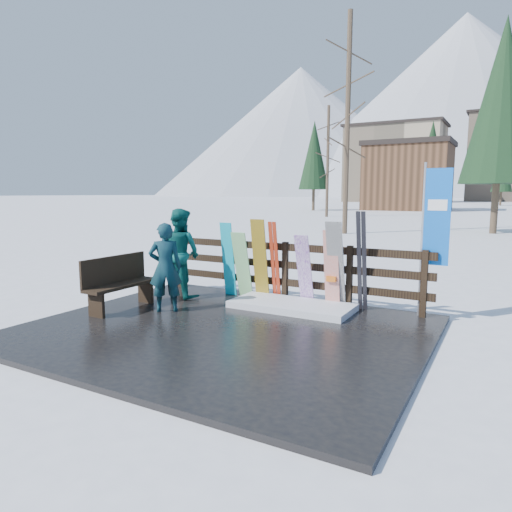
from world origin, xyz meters
The scene contains 18 objects.
ground centered at (0.00, 0.00, 0.00)m, with size 700.00×700.00×0.00m, color white.
deck centered at (0.00, 0.00, 0.04)m, with size 6.00×5.00×0.08m, color black.
fence centered at (0.00, 2.20, 0.74)m, with size 5.60×0.10×1.15m.
snow_patch centered at (0.42, 1.60, 0.14)m, with size 2.21×1.00×0.12m, color white.
bench centered at (-2.32, 0.08, 0.60)m, with size 0.41×1.50×0.97m.
snowboard_0 centered at (-1.18, 1.98, 0.83)m, with size 0.26×0.03×1.52m, color #11AFCC.
snowboard_1 centered at (-0.86, 1.98, 0.75)m, with size 0.32×0.03×1.37m, color white.
snowboard_2 centered at (-0.44, 1.98, 0.88)m, with size 0.30×0.03×1.61m, color yellow.
snowboard_3 centered at (0.50, 1.98, 0.75)m, with size 0.27×0.03×1.38m, color white.
snowboard_4 centered at (1.11, 1.98, 0.88)m, with size 0.30×0.03×1.64m, color black.
snowboard_5 centered at (1.03, 1.98, 0.80)m, with size 0.28×0.03×1.46m, color silver.
ski_pair_a centered at (-0.16, 2.05, 0.86)m, with size 0.16×0.28×1.56m.
ski_pair_b centered at (1.56, 2.05, 0.97)m, with size 0.17×0.35×1.79m.
rental_flag centered at (2.69, 2.25, 1.69)m, with size 0.45×0.04×2.60m.
person_front centered at (-1.47, 0.36, 0.87)m, with size 0.58×0.38×1.59m, color #104541.
person_back centered at (-1.95, 1.39, 0.98)m, with size 0.87×0.68×1.79m, color #0C5550.
resort_buildings centered at (1.03, 115.41, 9.81)m, with size 73.00×87.60×22.60m.
mountains centered at (-10.50, 328.41, 50.20)m, with size 520.00×260.00×120.00m.
Camera 1 is at (3.81, -5.79, 2.18)m, focal length 32.00 mm.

